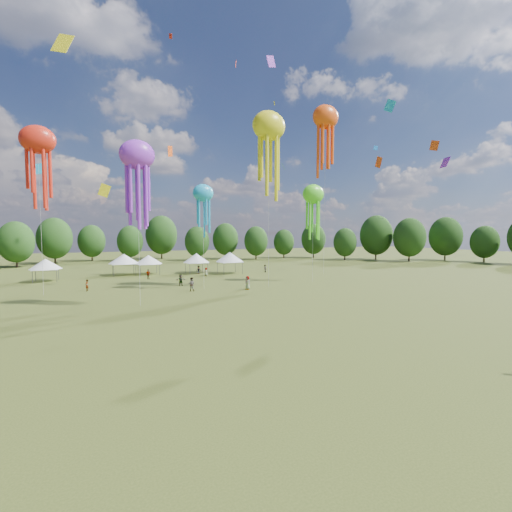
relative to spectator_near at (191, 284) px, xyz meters
name	(u,v)px	position (x,y,z in m)	size (l,w,h in m)	color
ground	(412,391)	(2.33, -34.95, -0.95)	(300.00, 300.00, 0.00)	#384416
spectator_near	(191,284)	(0.00, 0.00, 0.00)	(0.92, 0.72, 1.89)	gray
spectators_far	(201,275)	(4.31, 10.31, -0.11)	(33.20, 22.02, 1.90)	gray
festival_tents	(157,259)	(-1.14, 20.89, 2.12)	(36.70, 11.60, 4.29)	#47474C
show_kites	(254,153)	(10.57, 2.40, 19.17)	(50.71, 18.98, 31.86)	#A232DE
small_kites	(193,92)	(2.26, 6.77, 28.48)	(77.35, 65.97, 42.05)	#A232DE
treeline	(150,240)	(-1.53, 27.56, 5.60)	(201.57, 95.24, 13.43)	#38281C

